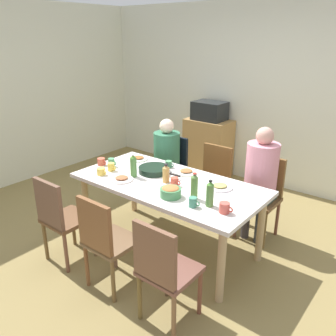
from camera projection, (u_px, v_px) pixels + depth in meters
name	position (u px, v px, depth m)	size (l,w,h in m)	color
ground_plane	(168.00, 246.00, 3.80)	(6.94, 6.94, 0.00)	olive
wall_back	(270.00, 97.00, 5.04)	(6.02, 0.12, 2.60)	silver
wall_left	(8.00, 96.00, 5.06)	(0.12, 4.78, 2.60)	beige
dining_table	(168.00, 189.00, 3.56)	(1.93, 0.95, 0.75)	silver
chair_0	(262.00, 192.00, 3.87)	(0.40, 0.40, 0.90)	brown
person_0	(261.00, 174.00, 3.72)	(0.34, 0.34, 1.26)	#3A4148
chair_1	(60.00, 216.00, 3.37)	(0.40, 0.40, 0.90)	brown
chair_2	(212.00, 178.00, 4.24)	(0.40, 0.40, 0.90)	brown
chair_3	(163.00, 268.00, 2.62)	(0.40, 0.40, 0.90)	brown
chair_4	(171.00, 167.00, 4.62)	(0.40, 0.40, 0.90)	black
person_4	(166.00, 154.00, 4.48)	(0.33, 0.33, 1.16)	#2F3855
chair_5	(105.00, 239.00, 2.99)	(0.40, 0.40, 0.90)	brown
plate_0	(139.00, 158.00, 4.16)	(0.22, 0.22, 0.04)	silver
plate_1	(122.00, 179.00, 3.57)	(0.23, 0.23, 0.04)	white
plate_2	(220.00, 186.00, 3.39)	(0.25, 0.25, 0.04)	white
plate_3	(186.00, 172.00, 3.76)	(0.24, 0.24, 0.04)	white
bowl_0	(171.00, 192.00, 3.20)	(0.19, 0.19, 0.10)	#448450
serving_pan	(154.00, 170.00, 3.77)	(0.51, 0.33, 0.06)	black
cup_0	(225.00, 208.00, 2.91)	(0.12, 0.09, 0.09)	#C55044
cup_1	(193.00, 202.00, 3.01)	(0.11, 0.07, 0.09)	#408268
cup_2	(112.00, 162.00, 3.93)	(0.11, 0.07, 0.09)	#4D9162
cup_3	(101.00, 162.00, 3.98)	(0.12, 0.09, 0.08)	#C1543C
cup_4	(175.00, 182.00, 3.43)	(0.11, 0.07, 0.09)	#C94A37
cup_5	(169.00, 164.00, 3.91)	(0.11, 0.07, 0.08)	#4E905E
cup_6	(111.00, 167.00, 3.81)	(0.11, 0.07, 0.09)	#E2C34D
cup_7	(101.00, 171.00, 3.70)	(0.12, 0.09, 0.07)	#EDC74F
bottle_0	(133.00, 166.00, 3.62)	(0.07, 0.07, 0.25)	#4D843D
bottle_1	(166.00, 174.00, 3.50)	(0.07, 0.07, 0.19)	#C69245
bottle_2	(194.00, 187.00, 3.13)	(0.06, 0.06, 0.25)	#547C37
bottle_3	(210.00, 194.00, 3.00)	(0.07, 0.07, 0.24)	#4B7636
side_cabinet	(208.00, 148.00, 5.59)	(0.70, 0.44, 0.90)	#AF8349
microwave	(210.00, 111.00, 5.38)	(0.48, 0.36, 0.28)	black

